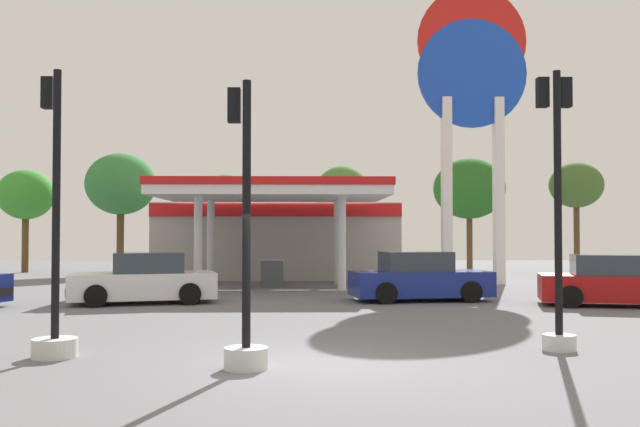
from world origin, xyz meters
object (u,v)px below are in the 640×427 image
Objects in this scene: tree_3 at (342,195)px; tree_5 at (576,186)px; traffic_signal_2 at (557,232)px; tree_2 at (226,199)px; traffic_signal_1 at (55,282)px; tree_1 at (121,185)px; car_1 at (144,280)px; car_2 at (613,283)px; tree_0 at (26,195)px; traffic_signal_0 at (245,288)px; tree_4 at (469,189)px; station_pole_sign at (472,92)px; car_0 at (419,278)px.

tree_5 is (13.03, 0.56, 0.54)m from tree_3.
traffic_signal_2 is 28.46m from tree_2.
tree_1 is at bearing 102.15° from traffic_signal_1.
car_1 is 0.90× the size of traffic_signal_2.
car_1 is at bearing -113.93° from tree_3.
car_1 reaches higher than car_2.
traffic_signal_2 is at bearing -52.53° from tree_0.
tree_0 is at bearing 174.72° from tree_3.
tree_2 is (-0.02, 27.44, 2.77)m from traffic_signal_1.
tree_4 is (10.02, 27.06, 3.31)m from traffic_signal_0.
tree_1 is 25.12m from tree_5.
station_pole_sign is 2.75× the size of traffic_signal_0.
tree_2 is at bearing 88.12° from car_1.
car_1 is 14.39m from car_2.
traffic_signal_0 is at bearing -110.32° from tree_4.
traffic_signal_1 is 0.84× the size of tree_5.
traffic_signal_1 is 0.78× the size of tree_1.
car_2 is 0.76× the size of tree_5.
car_0 is 0.98× the size of car_1.
tree_3 is (-5.22, 7.93, -4.03)m from station_pole_sign.
car_0 is 0.92× the size of traffic_signal_1.
car_2 is 0.88× the size of traffic_signal_2.
tree_0 reaches higher than car_2.
traffic_signal_0 is 31.81m from tree_5.
traffic_signal_2 is at bearing -83.73° from tree_3.
traffic_signal_2 reaches higher than car_0.
car_0 is at bearing 51.56° from traffic_signal_1.
station_pole_sign is 19.60m from tree_1.
tree_0 is 0.98× the size of tree_3.
car_2 is at bearing -42.32° from tree_1.
tree_3 is (12.09, -0.59, -0.58)m from tree_1.
car_2 is 18.88m from tree_3.
car_2 is at bearing -66.88° from tree_3.
car_2 is 0.99× the size of traffic_signal_0.
tree_3 reaches higher than car_0.
tree_5 is at bearing 47.40° from station_pole_sign.
tree_4 is at bearing 3.04° from tree_3.
tree_1 is (-17.31, 8.52, -3.45)m from station_pole_sign.
car_1 is 0.72× the size of tree_1.
tree_2 reaches higher than car_1.
traffic_signal_1 is at bearing 161.91° from traffic_signal_0.
car_1 is 1.01× the size of traffic_signal_0.
tree_0 is (-11.18, 27.19, 2.98)m from traffic_signal_1.
tree_1 reaches higher than tree_4.
tree_4 is 6.01m from tree_5.
tree_1 reaches higher than tree_0.
tree_1 is (-5.63, 26.15, 3.52)m from traffic_signal_1.
traffic_signal_1 is 29.41m from tree_4.
tree_3 is at bearing 66.07° from car_1.
car_2 is 0.90× the size of traffic_signal_1.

